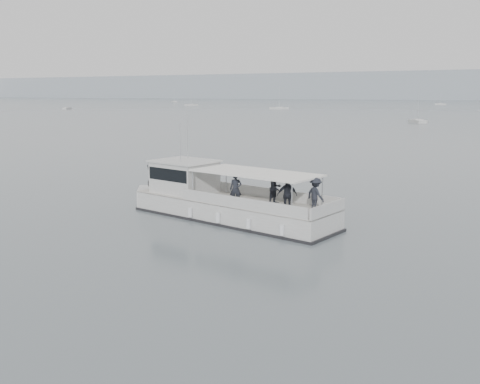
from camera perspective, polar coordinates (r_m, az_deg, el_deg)
The scene contains 3 objects.
ground at distance 29.73m, azimuth -1.09°, elevation -2.92°, with size 1400.00×1400.00×0.00m, color slate.
tour_boat at distance 30.23m, azimuth -2.61°, elevation -0.86°, with size 13.93×5.48×5.80m.
moored_fleet at distance 261.79m, azimuth 19.54°, elevation 8.51°, with size 453.77×289.05×10.61m.
Camera 1 is at (14.36, -25.10, 6.92)m, focal length 40.00 mm.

